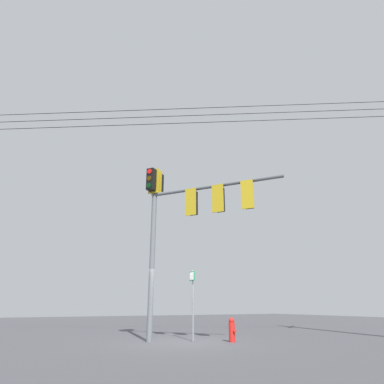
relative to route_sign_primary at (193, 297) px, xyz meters
name	(u,v)px	position (x,y,z in m)	size (l,w,h in m)	color
ground_plane	(182,342)	(-0.16, 0.50, -1.52)	(60.00, 60.00, 0.00)	#47474C
signal_mast_assembly	(183,209)	(-0.56, 0.68, 3.16)	(4.42, 3.70, 6.50)	slate
route_sign_primary	(193,297)	(0.00, 0.00, 0.00)	(0.36, 0.10, 2.49)	slate
fire_hydrant	(232,330)	(-0.88, -1.11, -1.12)	(0.30, 0.22, 0.81)	red
overhead_wire_span	(134,117)	(0.96, 2.39, 7.52)	(11.11, 19.78, 1.08)	black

